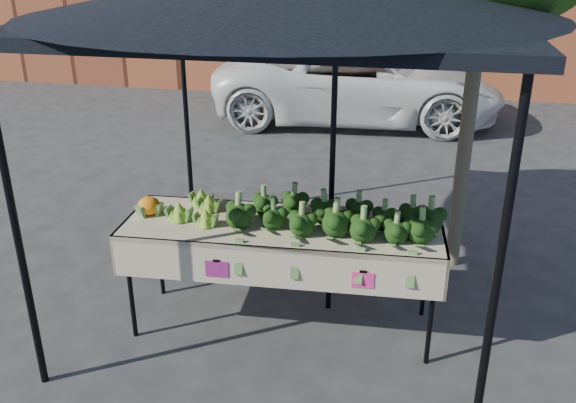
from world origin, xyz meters
The scene contains 7 objects.
ground centered at (0.00, 0.00, 0.00)m, with size 90.00×90.00×0.00m, color #2C2C2E.
table centered at (-0.23, -0.08, 0.45)m, with size 2.45×0.96×0.90m.
canopy centered at (-0.26, 0.33, 1.37)m, with size 3.16×3.16×2.74m, color black, non-canonical shape.
broccoli_heap centered at (0.16, -0.06, 1.03)m, with size 1.59×0.56×0.25m, color black.
romanesco_cluster centered at (-0.90, -0.05, 1.00)m, with size 0.42×0.56×0.19m, color #8DBB3A.
cauliflower_pair centered at (-1.28, -0.13, 0.99)m, with size 0.19×0.19×0.17m, color orange.
street_tree centered at (1.13, 1.29, 1.89)m, with size 1.92×1.92×3.78m, color #1E4C14, non-canonical shape.
Camera 1 is at (0.71, -4.09, 2.82)m, focal length 37.69 mm.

